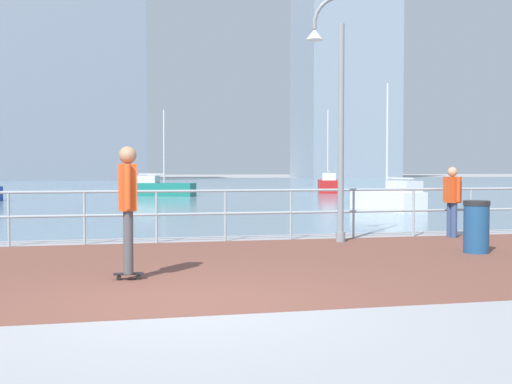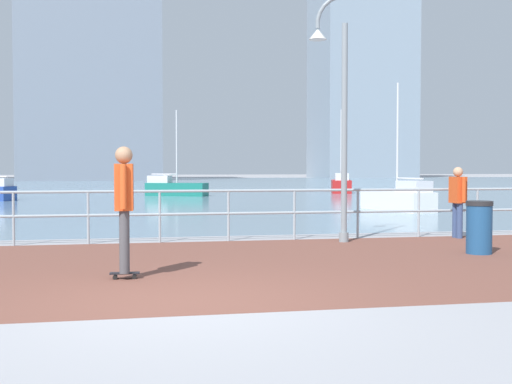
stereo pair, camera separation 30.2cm
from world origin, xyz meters
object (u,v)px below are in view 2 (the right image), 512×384
Objects in this scene: skateboarder at (124,199)px; sailboat_white at (341,185)px; lamppost at (336,106)px; trash_bin at (479,227)px; sailboat_navy at (399,199)px; bystander at (458,197)px; sailboat_gray at (175,188)px.

skateboarder is 0.35× the size of sailboat_white.
lamppost is 5.39× the size of trash_bin.
sailboat_navy is (9.38, 12.37, -0.65)m from skateboarder.
sailboat_navy is at bearing 74.28° from bystander.
bystander is at bearing 4.13° from lamppost.
skateboarder is 26.21m from sailboat_gray.
sailboat_white is at bearing 71.17° from lamppost.
lamppost reaches higher than bystander.
sailboat_gray is at bearing 117.18° from sailboat_navy.
skateboarder is 1.93× the size of trash_bin.
bystander is 2.60m from trash_bin.
bystander is at bearing 28.71° from skateboarder.
lamppost is 1.07× the size of sailboat_gray.
sailboat_white reaches higher than skateboarder.
sailboat_white reaches higher than lamppost.
sailboat_gray is (-4.65, 22.28, -0.44)m from bystander.
bystander is 0.33× the size of sailboat_gray.
skateboarder is 0.40× the size of sailboat_navy.
sailboat_gray is at bearing 101.78° from bystander.
sailboat_navy is at bearing 52.83° from skateboarder.
lamppost is 3.27× the size of bystander.
bystander is at bearing -103.02° from sailboat_white.
skateboarder is 6.27m from trash_bin.
trash_bin is (-0.90, -2.40, -0.42)m from bystander.
sailboat_gray is at bearing 94.66° from lamppost.
sailboat_gray is at bearing 98.63° from trash_bin.
lamppost is 10.45m from sailboat_navy.
bystander is 0.34× the size of sailboat_navy.
skateboarder is 7.95m from bystander.
skateboarder reaches higher than bystander.
sailboat_gray is (2.33, 26.10, -0.64)m from skateboarder.
sailboat_gray is (-3.75, 24.68, -0.02)m from trash_bin.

